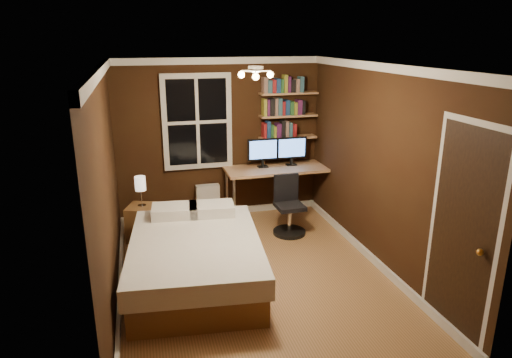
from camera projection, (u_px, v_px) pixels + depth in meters
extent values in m
plane|color=brown|center=(254.00, 275.00, 5.57)|extent=(4.20, 4.20, 0.00)
cube|color=black|center=(220.00, 140.00, 7.14)|extent=(3.20, 0.04, 2.50)
cube|color=black|center=(107.00, 189.00, 4.81)|extent=(0.04, 4.20, 2.50)
cube|color=black|center=(380.00, 168.00, 5.59)|extent=(0.04, 4.20, 2.50)
cube|color=white|center=(253.00, 65.00, 4.83)|extent=(3.20, 4.20, 0.02)
cube|color=silver|center=(197.00, 122.00, 6.93)|extent=(1.06, 0.06, 1.46)
sphere|color=gold|center=(480.00, 252.00, 3.95)|extent=(0.06, 0.06, 0.06)
cube|color=tan|center=(288.00, 137.00, 7.29)|extent=(0.92, 0.22, 0.03)
cube|color=tan|center=(288.00, 116.00, 7.19)|extent=(0.92, 0.22, 0.03)
cube|color=tan|center=(289.00, 93.00, 7.09)|extent=(0.92, 0.22, 0.03)
cube|color=brown|center=(196.00, 271.00, 5.35)|extent=(1.60, 2.13, 0.32)
cube|color=silver|center=(195.00, 249.00, 5.27)|extent=(1.69, 2.20, 0.24)
cube|color=white|center=(175.00, 211.00, 5.91)|extent=(0.62, 0.46, 0.14)
cube|color=white|center=(212.00, 209.00, 5.98)|extent=(0.62, 0.46, 0.14)
cube|color=brown|center=(143.00, 222.00, 6.51)|extent=(0.51, 0.51, 0.50)
cube|color=beige|center=(208.00, 201.00, 7.28)|extent=(0.37, 0.13, 0.55)
cube|color=tan|center=(280.00, 169.00, 7.17)|extent=(1.74, 0.65, 0.04)
cylinder|color=beige|center=(234.00, 204.00, 6.83)|extent=(0.04, 0.04, 0.78)
cylinder|color=beige|center=(334.00, 195.00, 7.23)|extent=(0.04, 0.04, 0.78)
cylinder|color=beige|center=(227.00, 192.00, 7.36)|extent=(0.04, 0.04, 0.78)
cylinder|color=beige|center=(320.00, 184.00, 7.76)|extent=(0.04, 0.04, 0.78)
cylinder|color=black|center=(289.00, 232.00, 6.75)|extent=(0.48, 0.48, 0.05)
cylinder|color=silver|center=(290.00, 219.00, 6.69)|extent=(0.05, 0.05, 0.35)
cube|color=black|center=(290.00, 206.00, 6.63)|extent=(0.40, 0.40, 0.06)
cube|color=black|center=(286.00, 187.00, 6.72)|extent=(0.37, 0.05, 0.41)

